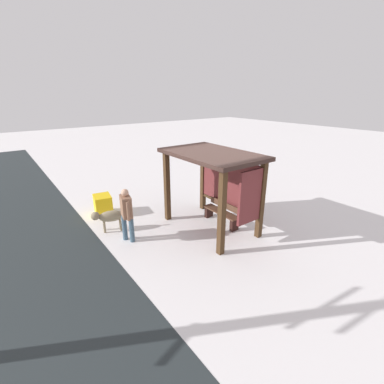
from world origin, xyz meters
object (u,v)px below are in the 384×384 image
(bench_left_inside, at_px, (222,213))
(grit_bin, at_px, (103,205))
(bus_shelter, at_px, (219,172))
(person_walking, at_px, (126,211))
(dog, at_px, (109,217))

(bench_left_inside, bearing_deg, grit_bin, -136.66)
(bus_shelter, height_order, bench_left_inside, bus_shelter)
(bus_shelter, distance_m, bench_left_inside, 1.53)
(bus_shelter, height_order, person_walking, bus_shelter)
(person_walking, bearing_deg, grit_bin, 178.41)
(bench_left_inside, bearing_deg, bus_shelter, -70.43)
(bus_shelter, xyz_separation_m, grit_bin, (-3.15, -2.59, -1.50))
(bus_shelter, xyz_separation_m, person_walking, (-0.89, -2.65, -0.91))
(bench_left_inside, height_order, person_walking, person_walking)
(bench_left_inside, bearing_deg, dog, -118.32)
(bus_shelter, bearing_deg, grit_bin, -140.62)
(person_walking, bearing_deg, dog, -166.73)
(dog, bearing_deg, bench_left_inside, 61.68)
(grit_bin, bearing_deg, person_walking, -1.59)
(dog, bearing_deg, person_walking, 13.27)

